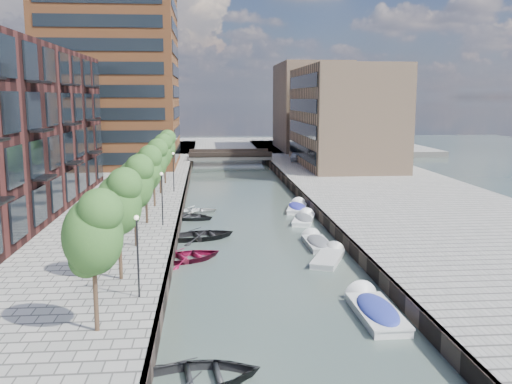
{
  "coord_description": "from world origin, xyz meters",
  "views": [
    {
      "loc": [
        -3.82,
        -19.28,
        10.73
      ],
      "look_at": [
        0.0,
        23.96,
        3.5
      ],
      "focal_mm": 40.0,
      "sensor_mm": 36.0,
      "label": 1
    }
  ],
  "objects": [
    {
      "name": "quay_wall_right",
      "position": [
        6.1,
        40.0,
        0.5
      ],
      "size": [
        0.25,
        140.0,
        1.0
      ],
      "primitive_type": "cube",
      "color": "#332823",
      "rests_on": "ground"
    },
    {
      "name": "tree_2",
      "position": [
        -8.5,
        18.0,
        5.31
      ],
      "size": [
        2.5,
        2.5,
        5.95
      ],
      "color": "#382619",
      "rests_on": "quay_left"
    },
    {
      "name": "tree_1",
      "position": [
        -8.5,
        11.0,
        5.31
      ],
      "size": [
        2.5,
        2.5,
        5.95
      ],
      "color": "#382619",
      "rests_on": "quay_left"
    },
    {
      "name": "tower",
      "position": [
        -17.0,
        65.0,
        16.0
      ],
      "size": [
        18.0,
        18.0,
        30.0
      ],
      "primitive_type": "cube",
      "color": "brown",
      "rests_on": "quay_left"
    },
    {
      "name": "tree_5",
      "position": [
        -8.5,
        39.0,
        5.31
      ],
      "size": [
        2.5,
        2.5,
        5.95
      ],
      "color": "#382619",
      "rests_on": "quay_left"
    },
    {
      "name": "sloop_3",
      "position": [
        -4.95,
        33.37,
        0.0
      ],
      "size": [
        4.66,
        3.64,
        0.88
      ],
      "primitive_type": "imported",
      "rotation": [
        0.0,
        0.0,
        1.72
      ],
      "color": "silver",
      "rests_on": "ground"
    },
    {
      "name": "apartment_block",
      "position": [
        -20.0,
        30.0,
        8.0
      ],
      "size": [
        8.0,
        38.0,
        14.0
      ],
      "primitive_type": "cube",
      "color": "black",
      "rests_on": "quay_left"
    },
    {
      "name": "lamp_0",
      "position": [
        -7.2,
        8.0,
        3.51
      ],
      "size": [
        0.24,
        0.24,
        4.12
      ],
      "color": "black",
      "rests_on": "quay_left"
    },
    {
      "name": "quay_wall_left",
      "position": [
        -6.1,
        40.0,
        0.5
      ],
      "size": [
        0.25,
        140.0,
        1.0
      ],
      "primitive_type": "cube",
      "color": "#332823",
      "rests_on": "ground"
    },
    {
      "name": "far_closure",
      "position": [
        0.0,
        100.0,
        0.5
      ],
      "size": [
        80.0,
        40.0,
        1.0
      ],
      "primitive_type": "cube",
      "color": "gray",
      "rests_on": "ground"
    },
    {
      "name": "tree_4",
      "position": [
        -8.5,
        32.0,
        5.31
      ],
      "size": [
        2.5,
        2.5,
        5.95
      ],
      "color": "#382619",
      "rests_on": "quay_left"
    },
    {
      "name": "car",
      "position": [
        9.95,
        67.21,
        1.68
      ],
      "size": [
        2.07,
        4.17,
        1.37
      ],
      "primitive_type": "imported",
      "rotation": [
        0.0,
        0.0,
        -0.12
      ],
      "color": "silver",
      "rests_on": "quay_right"
    },
    {
      "name": "motorboat_3",
      "position": [
        4.9,
        34.11,
        0.2
      ],
      "size": [
        2.65,
        5.06,
        1.6
      ],
      "color": "white",
      "rests_on": "ground"
    },
    {
      "name": "sloop_0",
      "position": [
        -4.27,
        1.0,
        0.0
      ],
      "size": [
        5.38,
        4.15,
        1.03
      ],
      "primitive_type": "imported",
      "rotation": [
        0.0,
        0.0,
        1.7
      ],
      "color": "black",
      "rests_on": "ground"
    },
    {
      "name": "motorboat_2",
      "position": [
        4.33,
        17.02,
        0.09
      ],
      "size": [
        3.19,
        4.77,
        1.51
      ],
      "color": "#B8B8B6",
      "rests_on": "ground"
    },
    {
      "name": "motorboat_4",
      "position": [
        4.68,
        28.98,
        0.18
      ],
      "size": [
        2.75,
        4.81,
        1.52
      ],
      "color": "white",
      "rests_on": "ground"
    },
    {
      "name": "lamp_2",
      "position": [
        -7.2,
        40.0,
        3.51
      ],
      "size": [
        0.24,
        0.24,
        4.12
      ],
      "color": "black",
      "rests_on": "quay_left"
    },
    {
      "name": "bridge",
      "position": [
        0.0,
        72.0,
        1.39
      ],
      "size": [
        13.0,
        6.0,
        1.3
      ],
      "color": "gray",
      "rests_on": "ground"
    },
    {
      "name": "quay_right",
      "position": [
        16.0,
        40.0,
        0.5
      ],
      "size": [
        20.0,
        140.0,
        1.0
      ],
      "primitive_type": "cube",
      "color": "gray",
      "rests_on": "ground"
    },
    {
      "name": "sloop_2",
      "position": [
        -5.15,
        17.66,
        0.0
      ],
      "size": [
        5.76,
        5.07,
        0.99
      ],
      "primitive_type": "imported",
      "rotation": [
        0.0,
        0.0,
        1.99
      ],
      "color": "maroon",
      "rests_on": "ground"
    },
    {
      "name": "motorboat_1",
      "position": [
        4.18,
        20.77,
        0.19
      ],
      "size": [
        1.72,
        4.67,
        1.55
      ],
      "color": "#BBBBB9",
      "rests_on": "ground"
    },
    {
      "name": "sloop_4",
      "position": [
        -5.4,
        30.71,
        0.0
      ],
      "size": [
        5.3,
        4.57,
        0.92
      ],
      "primitive_type": "imported",
      "rotation": [
        0.0,
        0.0,
        1.2
      ],
      "color": "#242427",
      "rests_on": "ground"
    },
    {
      "name": "tree_6",
      "position": [
        -8.5,
        46.0,
        5.31
      ],
      "size": [
        2.5,
        2.5,
        5.95
      ],
      "color": "#382619",
      "rests_on": "quay_left"
    },
    {
      "name": "tan_block_far",
      "position": [
        16.0,
        88.0,
        9.0
      ],
      "size": [
        12.0,
        20.0,
        16.0
      ],
      "primitive_type": "cube",
      "color": "tan",
      "rests_on": "quay_right"
    },
    {
      "name": "water",
      "position": [
        0.0,
        40.0,
        0.0
      ],
      "size": [
        300.0,
        300.0,
        0.0
      ],
      "primitive_type": "plane",
      "color": "#38473F",
      "rests_on": "ground"
    },
    {
      "name": "lamp_1",
      "position": [
        -7.2,
        24.0,
        3.51
      ],
      "size": [
        0.24,
        0.24,
        4.12
      ],
      "color": "black",
      "rests_on": "quay_left"
    },
    {
      "name": "sloop_1",
      "position": [
        -4.21,
        23.45,
        0.0
      ],
      "size": [
        5.84,
        4.81,
        1.05
      ],
      "primitive_type": "imported",
      "rotation": [
        0.0,
        0.0,
        1.83
      ],
      "color": "black",
      "rests_on": "ground"
    },
    {
      "name": "motorboat_0",
      "position": [
        4.44,
        7.17,
        0.22
      ],
      "size": [
        1.97,
        5.47,
        1.82
      ],
      "color": "silver",
      "rests_on": "ground"
    },
    {
      "name": "tan_block_near",
      "position": [
        16.0,
        62.0,
        8.0
      ],
      "size": [
        12.0,
        25.0,
        14.0
      ],
      "primitive_type": "cube",
      "color": "tan",
      "rests_on": "quay_right"
    },
    {
      "name": "tree_3",
      "position": [
        -8.5,
        25.0,
        5.31
      ],
      "size": [
        2.5,
        2.5,
        5.95
      ],
      "color": "#382619",
      "rests_on": "quay_left"
    },
    {
      "name": "tree_0",
      "position": [
        -8.5,
        4.0,
        5.31
      ],
      "size": [
        2.5,
        2.5,
        5.95
      ],
      "color": "#382619",
      "rests_on": "quay_left"
    }
  ]
}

